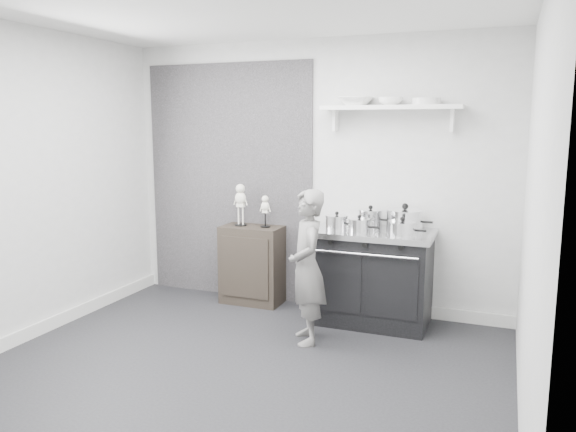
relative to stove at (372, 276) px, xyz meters
The scene contains 16 objects.
ground 1.70m from the stove, 115.80° to the right, with size 4.00×4.00×0.00m, color black.
room_shell 1.95m from the stove, 121.16° to the right, with size 4.02×3.62×2.71m.
wall_shelf 1.57m from the stove, 66.66° to the left, with size 1.30×0.26×0.24m.
stove is the anchor object (origin of this frame).
side_cabinet 1.32m from the stove, behind, with size 0.63×0.37×0.82m, color black.
child 0.83m from the stove, 121.21° to the right, with size 0.48×0.32×1.33m, color slate.
pot_front_left 0.62m from the stove, 163.40° to the right, with size 0.30×0.21×0.17m.
pot_back_left 0.55m from the stove, 114.48° to the left, with size 0.32×0.24×0.21m.
pot_back_right 0.61m from the stove, 20.61° to the left, with size 0.43×0.34×0.25m.
pot_front_right 0.61m from the stove, 29.77° to the right, with size 0.33×0.25×0.17m.
pot_front_center 0.54m from the stove, 121.38° to the right, with size 0.29×0.20×0.16m.
skeleton_full 1.57m from the stove, behind, with size 0.14×0.09×0.51m, color silver, non-canonical shape.
skeleton_torso 1.29m from the stove, behind, with size 0.11×0.07×0.38m, color silver, non-canonical shape.
bowl_large 1.66m from the stove, 141.66° to the left, with size 0.33×0.33×0.08m, color white.
bowl_small 1.64m from the stove, 67.23° to the left, with size 0.23×0.23×0.07m, color white.
plate_stack 1.68m from the stove, 25.39° to the left, with size 0.25×0.25×0.06m, color silver.
Camera 1 is at (1.84, -3.59, 1.87)m, focal length 35.00 mm.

